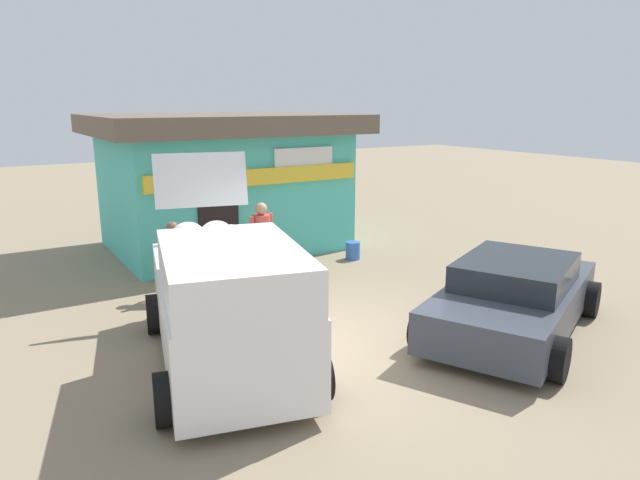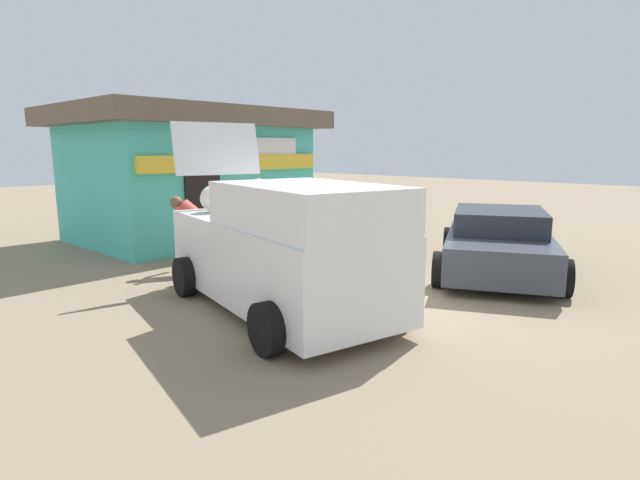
# 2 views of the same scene
# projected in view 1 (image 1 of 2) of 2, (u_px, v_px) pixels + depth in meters

# --- Properties ---
(ground_plane) EXTENTS (60.00, 60.00, 0.00)m
(ground_plane) POSITION_uv_depth(u_px,v_px,m) (349.00, 336.00, 9.05)
(ground_plane) COLOR gray
(storefront_bar) EXTENTS (6.10, 4.79, 3.29)m
(storefront_bar) POSITION_uv_depth(u_px,v_px,m) (223.00, 179.00, 14.27)
(storefront_bar) COLOR #4CC6B7
(storefront_bar) RESTS_ON ground_plane
(delivery_van) EXTENTS (2.85, 4.63, 2.76)m
(delivery_van) POSITION_uv_depth(u_px,v_px,m) (225.00, 301.00, 7.83)
(delivery_van) COLOR white
(delivery_van) RESTS_ON ground_plane
(parked_sedan) EXTENTS (4.49, 3.39, 1.20)m
(parked_sedan) POSITION_uv_depth(u_px,v_px,m) (514.00, 297.00, 9.11)
(parked_sedan) COLOR #383D47
(parked_sedan) RESTS_ON ground_plane
(vendor_standing) EXTENTS (0.55, 0.42, 1.73)m
(vendor_standing) POSITION_uv_depth(u_px,v_px,m) (262.00, 240.00, 11.04)
(vendor_standing) COLOR #726047
(vendor_standing) RESTS_ON ground_plane
(customer_bending) EXTENTS (0.74, 0.75, 1.43)m
(customer_bending) POSITION_uv_depth(u_px,v_px,m) (190.00, 252.00, 10.62)
(customer_bending) COLOR #4C4C51
(customer_bending) RESTS_ON ground_plane
(unloaded_banana_pile) EXTENTS (0.98, 0.71, 0.46)m
(unloaded_banana_pile) POSITION_uv_depth(u_px,v_px,m) (198.00, 279.00, 11.23)
(unloaded_banana_pile) COLOR silver
(unloaded_banana_pile) RESTS_ON ground_plane
(paint_bucket) EXTENTS (0.33, 0.33, 0.41)m
(paint_bucket) POSITION_uv_depth(u_px,v_px,m) (353.00, 251.00, 13.40)
(paint_bucket) COLOR blue
(paint_bucket) RESTS_ON ground_plane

